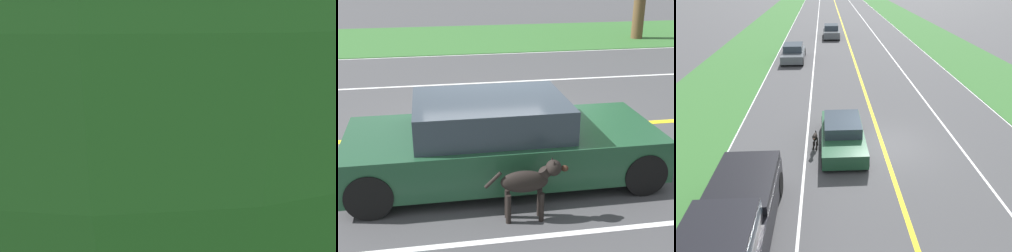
# 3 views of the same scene
# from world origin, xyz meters

# --- Properties ---
(ground_plane) EXTENTS (400.00, 400.00, 0.00)m
(ground_plane) POSITION_xyz_m (0.00, 0.00, 0.00)
(ground_plane) COLOR #424244
(centre_divider_line) EXTENTS (0.18, 160.00, 0.01)m
(centre_divider_line) POSITION_xyz_m (0.00, 0.00, 0.00)
(centre_divider_line) COLOR yellow
(centre_divider_line) RESTS_ON ground
(lane_edge_line_right) EXTENTS (0.14, 160.00, 0.01)m
(lane_edge_line_right) POSITION_xyz_m (7.00, 0.00, 0.00)
(lane_edge_line_right) COLOR white
(lane_edge_line_right) RESTS_ON ground
(lane_dash_same_dir) EXTENTS (0.10, 160.00, 0.01)m
(lane_dash_same_dir) POSITION_xyz_m (3.50, 0.00, 0.00)
(lane_dash_same_dir) COLOR white
(lane_dash_same_dir) RESTS_ON ground
(lane_dash_oncoming) EXTENTS (0.10, 160.00, 0.01)m
(lane_dash_oncoming) POSITION_xyz_m (-3.50, 0.00, 0.00)
(lane_dash_oncoming) COLOR white
(lane_dash_oncoming) RESTS_ON ground
(ego_car) EXTENTS (1.91, 4.57, 1.26)m
(ego_car) POSITION_xyz_m (1.84, -0.11, 0.60)
(ego_car) COLOR #1E472D
(ego_car) RESTS_ON ground
(dog) EXTENTS (0.24, 1.07, 0.84)m
(dog) POSITION_xyz_m (3.08, 0.08, 0.53)
(dog) COLOR black
(dog) RESTS_ON ground
(pickup_truck) EXTENTS (2.03, 5.42, 1.94)m
(pickup_truck) POSITION_xyz_m (5.22, 5.67, 0.99)
(pickup_truck) COLOR black
(pickup_truck) RESTS_ON ground
(car_trailing_near) EXTENTS (1.87, 4.39, 1.38)m
(car_trailing_near) POSITION_xyz_m (5.27, -15.52, 0.64)
(car_trailing_near) COLOR #51565B
(car_trailing_near) RESTS_ON ground
(car_trailing_mid) EXTENTS (1.82, 4.21, 1.42)m
(car_trailing_mid) POSITION_xyz_m (1.76, -25.52, 0.66)
(car_trailing_mid) COLOR #51565B
(car_trailing_mid) RESTS_ON ground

